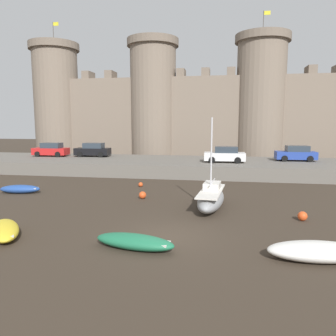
{
  "coord_description": "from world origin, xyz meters",
  "views": [
    {
      "loc": [
        2.52,
        -14.65,
        5.39
      ],
      "look_at": [
        -0.85,
        5.48,
        2.5
      ],
      "focal_mm": 35.0,
      "sensor_mm": 36.0,
      "label": 1
    }
  ],
  "objects_px": {
    "rowboat_foreground_centre": "(318,251)",
    "sailboat_near_channel_left": "(211,198)",
    "car_quay_east": "(51,150)",
    "rowboat_near_channel_right": "(4,230)",
    "mooring_buoy_off_centre": "(141,185)",
    "car_quay_centre_west": "(225,155)",
    "car_quay_centre_east": "(93,150)",
    "rowboat_foreground_right": "(135,241)",
    "rowboat_foreground_left": "(20,189)",
    "car_quay_west": "(296,154)",
    "mooring_buoy_mid_mud": "(302,216)",
    "mooring_buoy_near_shore": "(143,195)"
  },
  "relations": [
    {
      "from": "sailboat_near_channel_left",
      "to": "rowboat_foreground_centre",
      "type": "bearing_deg",
      "value": -58.34
    },
    {
      "from": "rowboat_foreground_centre",
      "to": "mooring_buoy_off_centre",
      "type": "distance_m",
      "value": 16.81
    },
    {
      "from": "sailboat_near_channel_left",
      "to": "rowboat_near_channel_right",
      "type": "bearing_deg",
      "value": -144.58
    },
    {
      "from": "rowboat_foreground_centre",
      "to": "car_quay_east",
      "type": "height_order",
      "value": "car_quay_east"
    },
    {
      "from": "rowboat_near_channel_right",
      "to": "mooring_buoy_near_shore",
      "type": "relative_size",
      "value": 6.63
    },
    {
      "from": "rowboat_foreground_right",
      "to": "mooring_buoy_off_centre",
      "type": "height_order",
      "value": "rowboat_foreground_right"
    },
    {
      "from": "sailboat_near_channel_left",
      "to": "car_quay_west",
      "type": "distance_m",
      "value": 18.1
    },
    {
      "from": "mooring_buoy_mid_mud",
      "to": "car_quay_centre_east",
      "type": "height_order",
      "value": "car_quay_centre_east"
    },
    {
      "from": "car_quay_east",
      "to": "car_quay_centre_east",
      "type": "bearing_deg",
      "value": 6.65
    },
    {
      "from": "rowboat_foreground_right",
      "to": "car_quay_centre_east",
      "type": "relative_size",
      "value": 0.9
    },
    {
      "from": "rowboat_foreground_right",
      "to": "mooring_buoy_mid_mud",
      "type": "relative_size",
      "value": 7.17
    },
    {
      "from": "rowboat_foreground_left",
      "to": "rowboat_foreground_centre",
      "type": "relative_size",
      "value": 0.78
    },
    {
      "from": "rowboat_foreground_right",
      "to": "mooring_buoy_near_shore",
      "type": "xyz_separation_m",
      "value": [
        -1.89,
        9.03,
        -0.07
      ]
    },
    {
      "from": "rowboat_near_channel_right",
      "to": "car_quay_east",
      "type": "distance_m",
      "value": 25.08
    },
    {
      "from": "car_quay_west",
      "to": "car_quay_centre_east",
      "type": "relative_size",
      "value": 1.0
    },
    {
      "from": "mooring_buoy_mid_mud",
      "to": "car_quay_centre_east",
      "type": "xyz_separation_m",
      "value": [
        -19.65,
        18.46,
        1.8
      ]
    },
    {
      "from": "rowboat_foreground_centre",
      "to": "rowboat_near_channel_right",
      "type": "distance_m",
      "value": 13.87
    },
    {
      "from": "car_quay_west",
      "to": "mooring_buoy_mid_mud",
      "type": "bearing_deg",
      "value": -100.36
    },
    {
      "from": "rowboat_foreground_centre",
      "to": "car_quay_west",
      "type": "height_order",
      "value": "car_quay_west"
    },
    {
      "from": "car_quay_west",
      "to": "sailboat_near_channel_left",
      "type": "bearing_deg",
      "value": -117.38
    },
    {
      "from": "rowboat_foreground_centre",
      "to": "sailboat_near_channel_left",
      "type": "xyz_separation_m",
      "value": [
        -4.41,
        7.15,
        0.28
      ]
    },
    {
      "from": "rowboat_near_channel_right",
      "to": "mooring_buoy_off_centre",
      "type": "xyz_separation_m",
      "value": [
        3.4,
        12.72,
        -0.14
      ]
    },
    {
      "from": "car_quay_centre_west",
      "to": "car_quay_centre_east",
      "type": "relative_size",
      "value": 1.0
    },
    {
      "from": "rowboat_foreground_left",
      "to": "mooring_buoy_off_centre",
      "type": "distance_m",
      "value": 9.3
    },
    {
      "from": "rowboat_foreground_right",
      "to": "mooring_buoy_near_shore",
      "type": "relative_size",
      "value": 7.21
    },
    {
      "from": "rowboat_near_channel_right",
      "to": "sailboat_near_channel_left",
      "type": "bearing_deg",
      "value": 35.42
    },
    {
      "from": "mooring_buoy_near_shore",
      "to": "car_quay_centre_west",
      "type": "height_order",
      "value": "car_quay_centre_west"
    },
    {
      "from": "sailboat_near_channel_left",
      "to": "car_quay_centre_west",
      "type": "relative_size",
      "value": 1.36
    },
    {
      "from": "sailboat_near_channel_left",
      "to": "car_quay_centre_east",
      "type": "relative_size",
      "value": 1.36
    },
    {
      "from": "mooring_buoy_off_centre",
      "to": "mooring_buoy_near_shore",
      "type": "bearing_deg",
      "value": -73.99
    },
    {
      "from": "sailboat_near_channel_left",
      "to": "car_quay_east",
      "type": "distance_m",
      "value": 25.45
    },
    {
      "from": "mooring_buoy_off_centre",
      "to": "car_quay_east",
      "type": "height_order",
      "value": "car_quay_east"
    },
    {
      "from": "rowboat_foreground_right",
      "to": "mooring_buoy_near_shore",
      "type": "height_order",
      "value": "rowboat_foreground_right"
    },
    {
      "from": "rowboat_foreground_right",
      "to": "car_quay_east",
      "type": "relative_size",
      "value": 0.9
    },
    {
      "from": "car_quay_west",
      "to": "car_quay_centre_west",
      "type": "height_order",
      "value": "same"
    },
    {
      "from": "rowboat_foreground_left",
      "to": "car_quay_centre_west",
      "type": "height_order",
      "value": "car_quay_centre_west"
    },
    {
      "from": "sailboat_near_channel_left",
      "to": "rowboat_near_channel_right",
      "type": "xyz_separation_m",
      "value": [
        -9.45,
        -6.72,
        -0.34
      ]
    },
    {
      "from": "rowboat_foreground_right",
      "to": "car_quay_west",
      "type": "height_order",
      "value": "car_quay_west"
    },
    {
      "from": "mooring_buoy_off_centre",
      "to": "car_quay_west",
      "type": "xyz_separation_m",
      "value": [
        14.36,
        10.02,
        1.87
      ]
    },
    {
      "from": "mooring_buoy_near_shore",
      "to": "car_quay_centre_east",
      "type": "relative_size",
      "value": 0.12
    },
    {
      "from": "sailboat_near_channel_left",
      "to": "mooring_buoy_near_shore",
      "type": "xyz_separation_m",
      "value": [
        -4.87,
        1.87,
        -0.41
      ]
    },
    {
      "from": "rowboat_near_channel_right",
      "to": "mooring_buoy_near_shore",
      "type": "height_order",
      "value": "rowboat_near_channel_right"
    },
    {
      "from": "mooring_buoy_near_shore",
      "to": "sailboat_near_channel_left",
      "type": "bearing_deg",
      "value": -20.97
    },
    {
      "from": "car_quay_centre_west",
      "to": "car_quay_east",
      "type": "bearing_deg",
      "value": 172.83
    },
    {
      "from": "car_quay_centre_west",
      "to": "rowboat_near_channel_right",
      "type": "bearing_deg",
      "value": -117.05
    },
    {
      "from": "rowboat_foreground_right",
      "to": "car_quay_east",
      "type": "xyz_separation_m",
      "value": [
        -16.66,
        23.28,
        1.73
      ]
    },
    {
      "from": "rowboat_foreground_left",
      "to": "mooring_buoy_off_centre",
      "type": "relative_size",
      "value": 8.35
    },
    {
      "from": "mooring_buoy_off_centre",
      "to": "car_quay_east",
      "type": "bearing_deg",
      "value": 143.32
    },
    {
      "from": "car_quay_east",
      "to": "rowboat_near_channel_right",
      "type": "bearing_deg",
      "value": -65.96
    },
    {
      "from": "rowboat_near_channel_right",
      "to": "mooring_buoy_mid_mud",
      "type": "distance_m",
      "value": 15.33
    }
  ]
}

